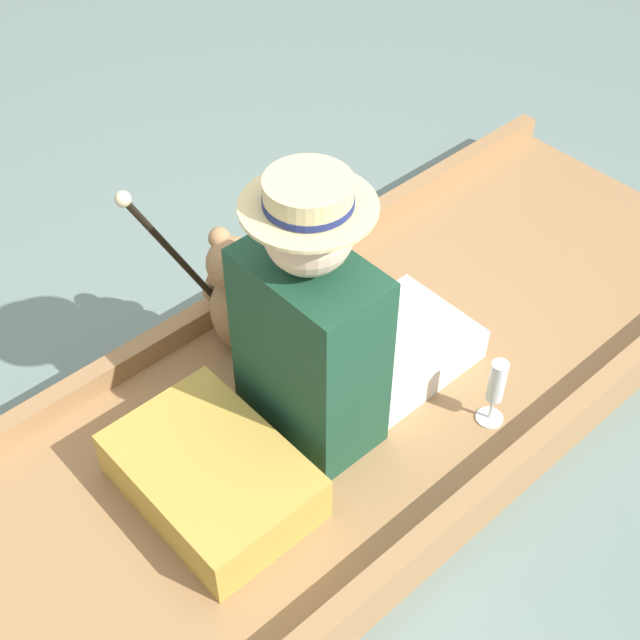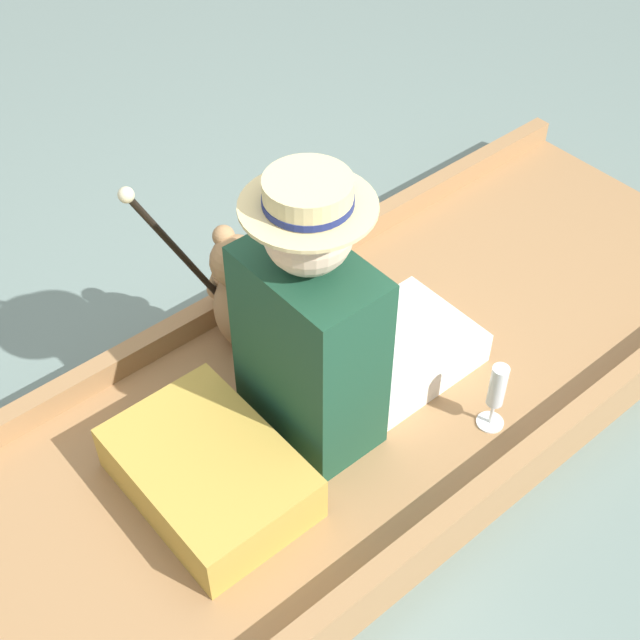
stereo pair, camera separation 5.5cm
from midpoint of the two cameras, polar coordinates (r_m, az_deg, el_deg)
ground_plane at (r=2.72m, az=0.56°, el=-7.29°), size 16.00×16.00×0.00m
punt_boat at (r=2.67m, az=0.57°, el=-6.52°), size 1.10×3.25×0.18m
seat_cushion at (r=2.43m, az=-6.47°, el=-9.70°), size 0.54×0.38×0.16m
seated_person at (r=2.40m, az=1.25°, el=-0.68°), size 0.39×0.74×0.86m
teddy_bear at (r=2.69m, az=-4.60°, el=1.55°), size 0.31×0.18×0.44m
wine_glass at (r=2.56m, az=11.86°, el=-4.42°), size 0.08×0.08×0.24m
walking_cane at (r=2.55m, az=-8.44°, el=4.34°), size 0.04×0.35×0.69m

